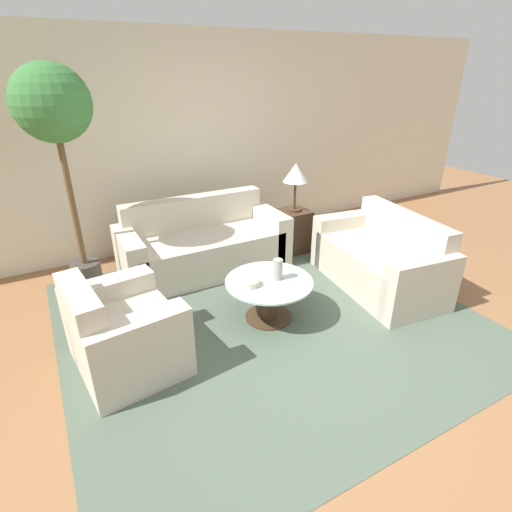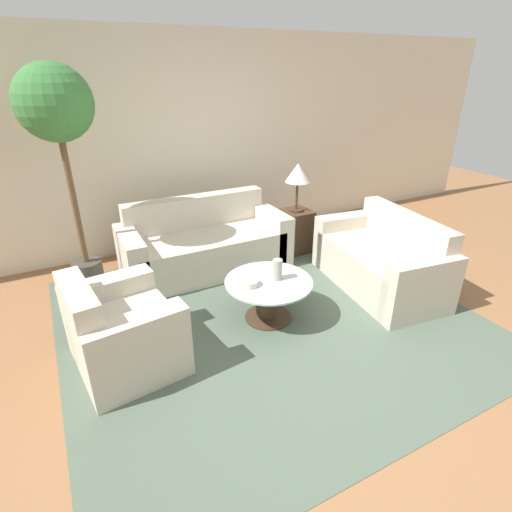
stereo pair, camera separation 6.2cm
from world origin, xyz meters
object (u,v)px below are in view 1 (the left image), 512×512
armchair (119,336)px  coffee_table (269,294)px  sofa_main (203,246)px  loveseat (382,261)px  potted_plant (56,123)px  bowl (250,283)px  vase (278,269)px  table_lamp (296,174)px

armchair → coffee_table: size_ratio=1.20×
sofa_main → loveseat: 2.02m
armchair → coffee_table: bearing=-95.9°
loveseat → potted_plant: potted_plant is taller
potted_plant → bowl: (1.23, -1.34, -1.29)m
vase → loveseat: bearing=-0.6°
armchair → vase: 1.46m
sofa_main → vase: bearing=-79.7°
loveseat → table_lamp: bearing=-157.4°
sofa_main → loveseat: (1.55, -1.30, 0.00)m
sofa_main → loveseat: bearing=-40.1°
table_lamp → potted_plant: bearing=176.5°
table_lamp → bowl: 1.82m
armchair → loveseat: loveseat is taller
armchair → potted_plant: (-0.07, 1.37, 1.44)m
armchair → potted_plant: bearing=-4.1°
loveseat → coffee_table: (-1.40, 0.02, -0.02)m
table_lamp → vase: size_ratio=2.97×
table_lamp → loveseat: bearing=-74.3°
table_lamp → bowl: table_lamp is taller
sofa_main → coffee_table: size_ratio=2.32×
table_lamp → coffee_table: bearing=-131.6°
sofa_main → potted_plant: potted_plant is taller
potted_plant → table_lamp: bearing=-3.5°
armchair → coffee_table: armchair is taller
armchair → bowl: size_ratio=5.87×
coffee_table → potted_plant: 2.44m
vase → bowl: size_ratio=1.20×
vase → potted_plant: bearing=138.2°
vase → sofa_main: bearing=100.3°
table_lamp → vase: table_lamp is taller
vase → bowl: vase is taller
loveseat → coffee_table: loveseat is taller
potted_plant → bowl: potted_plant is taller
bowl → coffee_table: bearing=-1.4°
sofa_main → table_lamp: 1.41m
potted_plant → vase: bearing=-41.8°
bowl → armchair: bearing=-178.6°
table_lamp → bowl: (-1.26, -1.19, -0.57)m
loveseat → potted_plant: (-2.83, 1.37, 1.44)m
armchair → bowl: bearing=-95.5°
coffee_table → vase: bearing=-4.9°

